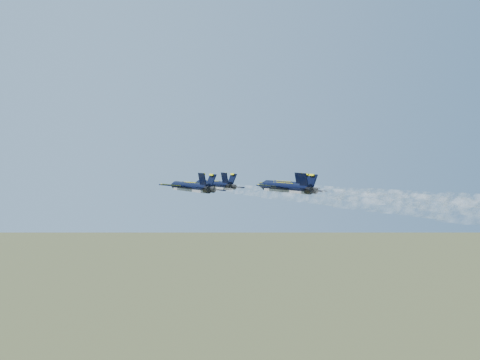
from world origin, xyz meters
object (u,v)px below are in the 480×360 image
object	(u,v)px
jet_lead	(214,185)
jet_left	(190,187)
jet_right	(284,185)
jet_slot	(286,188)

from	to	relation	value
jet_lead	jet_left	world-z (taller)	same
jet_right	jet_slot	distance (m)	14.70
jet_slot	jet_left	bearing A→B (deg)	133.20
jet_right	jet_slot	world-z (taller)	same
jet_lead	jet_slot	world-z (taller)	same
jet_left	jet_lead	bearing A→B (deg)	46.75
jet_right	jet_slot	size ratio (longest dim) A/B	1.00
jet_lead	jet_right	size ratio (longest dim) A/B	1.00
jet_left	jet_slot	bearing A→B (deg)	-46.80
jet_right	jet_lead	bearing A→B (deg)	128.94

